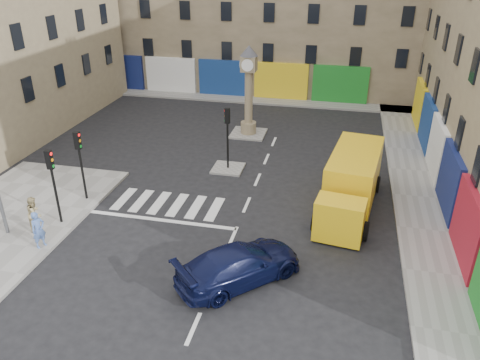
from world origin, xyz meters
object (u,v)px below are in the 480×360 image
(yellow_van, at_px, (351,183))
(pedestrian_tan, at_px, (35,213))
(traffic_light_left_near, at_px, (52,175))
(navy_sedan, at_px, (239,264))
(traffic_light_left_far, at_px, (80,155))
(traffic_light_island, at_px, (227,129))
(clock_pillar, at_px, (249,85))
(pedestrian_blue, at_px, (38,230))

(yellow_van, distance_m, pedestrian_tan, 15.26)
(traffic_light_left_near, height_order, navy_sedan, traffic_light_left_near)
(traffic_light_left_far, bearing_deg, traffic_light_island, 40.60)
(navy_sedan, xyz_separation_m, yellow_van, (4.18, 7.07, 0.59))
(clock_pillar, xyz_separation_m, navy_sedan, (2.98, -16.01, -2.79))
(traffic_light_left_near, bearing_deg, clock_pillar, 65.45)
(yellow_van, bearing_deg, pedestrian_blue, -144.39)
(navy_sedan, xyz_separation_m, pedestrian_blue, (-8.98, 0.18, 0.24))
(traffic_light_island, height_order, pedestrian_blue, traffic_light_island)
(traffic_light_left_near, relative_size, pedestrian_tan, 2.19)
(traffic_light_island, xyz_separation_m, pedestrian_blue, (-6.00, -9.84, -1.59))
(traffic_light_left_far, bearing_deg, pedestrian_tan, -102.14)
(navy_sedan, bearing_deg, traffic_light_left_far, 18.35)
(traffic_light_left_far, relative_size, yellow_van, 0.48)
(clock_pillar, xyz_separation_m, yellow_van, (7.16, -8.95, -2.20))
(traffic_light_island, bearing_deg, pedestrian_blue, -121.37)
(pedestrian_tan, bearing_deg, navy_sedan, -116.93)
(traffic_light_left_near, distance_m, pedestrian_tan, 1.96)
(clock_pillar, height_order, yellow_van, clock_pillar)
(traffic_light_left_near, distance_m, traffic_light_island, 10.03)
(traffic_light_left_near, height_order, pedestrian_tan, traffic_light_left_near)
(traffic_light_left_far, xyz_separation_m, pedestrian_tan, (-0.70, -3.24, -1.63))
(pedestrian_tan, bearing_deg, traffic_light_left_near, -58.68)
(traffic_light_island, bearing_deg, yellow_van, -22.40)
(yellow_van, bearing_deg, traffic_light_left_near, -152.22)
(traffic_light_island, distance_m, yellow_van, 7.84)
(pedestrian_tan, bearing_deg, clock_pillar, -44.63)
(traffic_light_island, bearing_deg, pedestrian_tan, -128.99)
(traffic_light_left_near, height_order, traffic_light_island, traffic_light_left_near)
(traffic_light_left_far, relative_size, clock_pillar, 0.61)
(yellow_van, height_order, pedestrian_blue, yellow_van)
(traffic_light_island, height_order, clock_pillar, clock_pillar)
(traffic_light_island, xyz_separation_m, clock_pillar, (0.00, 6.00, 0.96))
(traffic_light_island, bearing_deg, navy_sedan, -73.46)
(yellow_van, height_order, pedestrian_tan, yellow_van)
(traffic_light_island, height_order, pedestrian_tan, traffic_light_island)
(navy_sedan, relative_size, pedestrian_blue, 3.07)
(traffic_light_island, xyz_separation_m, pedestrian_tan, (-7.00, -8.64, -1.60))
(yellow_van, relative_size, pedestrian_tan, 4.56)
(traffic_light_left_far, relative_size, pedestrian_tan, 2.19)
(traffic_light_island, relative_size, navy_sedan, 0.71)
(clock_pillar, height_order, navy_sedan, clock_pillar)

